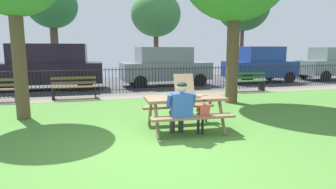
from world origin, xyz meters
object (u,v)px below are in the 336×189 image
at_px(parked_car_far_right, 260,64).
at_px(far_tree_midright, 243,7).
at_px(adult_at_table, 181,107).
at_px(child_at_table, 203,113).
at_px(park_bench_right, 247,82).
at_px(picnic_table_foreground, 185,105).
at_px(pizza_slice_on_table, 202,95).
at_px(parked_car_center, 50,66).
at_px(parked_car_right, 165,66).
at_px(far_tree_midleft, 52,7).
at_px(far_tree_center, 156,14).
at_px(pizza_box_open, 186,92).
at_px(parked_car_end, 336,63).
at_px(park_bench_center, 74,88).

distance_m(parked_car_far_right, far_tree_midright, 7.77).
xyz_separation_m(adult_at_table, child_at_table, (0.48, -0.05, -0.16)).
xyz_separation_m(park_bench_right, far_tree_midright, (4.85, 8.97, 4.56)).
bearing_deg(picnic_table_foreground, far_tree_midright, 55.89).
relative_size(pizza_slice_on_table, parked_car_center, 0.05).
bearing_deg(parked_car_center, pizza_slice_on_table, -61.36).
distance_m(park_bench_right, parked_car_far_right, 3.71).
xyz_separation_m(pizza_slice_on_table, child_at_table, (-0.24, -0.65, -0.28)).
bearing_deg(parked_car_right, pizza_slice_on_table, -98.71).
height_order(far_tree_midleft, far_tree_center, far_tree_midleft).
bearing_deg(child_at_table, picnic_table_foreground, 111.60).
bearing_deg(far_tree_midright, pizza_slice_on_table, -123.00).
height_order(pizza_box_open, parked_car_far_right, parked_car_far_right).
bearing_deg(parked_car_end, pizza_box_open, -147.85).
relative_size(pizza_box_open, parked_car_right, 0.13).
xyz_separation_m(park_bench_center, parked_car_far_right, (9.70, 2.75, 0.59)).
relative_size(picnic_table_foreground, far_tree_center, 0.32).
distance_m(adult_at_table, far_tree_midleft, 15.50).
xyz_separation_m(picnic_table_foreground, pizza_slice_on_table, (0.46, 0.11, 0.18)).
height_order(child_at_table, parked_car_far_right, parked_car_far_right).
distance_m(pizza_box_open, parked_car_center, 8.59).
distance_m(parked_car_right, far_tree_midleft, 9.17).
height_order(child_at_table, parked_car_end, parked_car_end).
bearing_deg(far_tree_midleft, park_bench_right, -45.70).
relative_size(pizza_slice_on_table, parked_car_end, 0.05).
relative_size(pizza_slice_on_table, park_bench_right, 0.15).
bearing_deg(parked_car_center, adult_at_table, -67.27).
relative_size(parked_car_right, far_tree_midright, 0.66).
bearing_deg(pizza_slice_on_table, parked_car_end, 32.97).
relative_size(child_at_table, far_tree_center, 0.14).
bearing_deg(far_tree_midleft, picnic_table_foreground, -73.68).
bearing_deg(adult_at_table, parked_car_far_right, 48.46).
distance_m(parked_car_center, far_tree_center, 9.47).
relative_size(parked_car_end, far_tree_midleft, 0.75).
height_order(park_bench_center, parked_car_right, parked_car_right).
xyz_separation_m(adult_at_table, parked_car_far_right, (7.34, 8.29, 0.35)).
distance_m(picnic_table_foreground, parked_car_far_right, 10.54).
distance_m(park_bench_center, parked_car_end, 15.20).
xyz_separation_m(pizza_box_open, parked_car_far_right, (7.02, 7.71, 0.15)).
bearing_deg(parked_car_far_right, child_at_table, -129.44).
relative_size(pizza_box_open, far_tree_midleft, 0.10).
relative_size(child_at_table, parked_car_far_right, 0.21).
xyz_separation_m(parked_car_right, far_tree_midleft, (-5.75, 6.23, 3.49)).
bearing_deg(far_tree_center, far_tree_midleft, 180.00).
distance_m(park_bench_center, park_bench_right, 7.27).
xyz_separation_m(pizza_box_open, parked_car_right, (1.58, 7.71, 0.14)).
bearing_deg(pizza_slice_on_table, parked_car_center, 118.64).
height_order(pizza_box_open, park_bench_right, pizza_box_open).
bearing_deg(pizza_slice_on_table, far_tree_midright, 57.00).
bearing_deg(pizza_slice_on_table, adult_at_table, -140.60).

